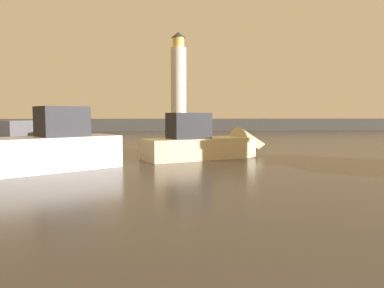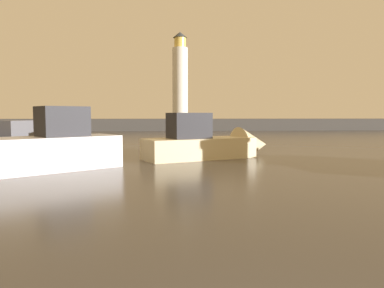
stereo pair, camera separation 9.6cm
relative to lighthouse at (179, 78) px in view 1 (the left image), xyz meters
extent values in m
plane|color=#4C4742|center=(-1.72, -27.50, -8.11)|extent=(220.00, 220.00, 0.00)
cube|color=#423F3D|center=(-1.72, 0.00, -7.21)|extent=(73.55, 4.26, 1.81)
cylinder|color=silver|center=(0.00, 0.00, -0.85)|extent=(2.38, 2.38, 10.91)
cylinder|color=#F2CC59|center=(0.00, 0.00, 5.37)|extent=(1.79, 1.79, 1.53)
cone|color=#33383D|center=(0.00, 0.00, 6.57)|extent=(2.14, 2.14, 0.87)
cube|color=silver|center=(-8.03, -41.11, -7.40)|extent=(6.72, 5.76, 1.43)
cube|color=#232328|center=(-7.22, -40.52, -6.03)|extent=(2.49, 2.40, 1.30)
cube|color=beige|center=(-0.85, -37.25, -7.55)|extent=(6.41, 4.31, 1.12)
cone|color=beige|center=(2.45, -35.91, -7.49)|extent=(2.64, 2.71, 2.12)
cube|color=#232328|center=(-1.43, -37.49, -6.31)|extent=(2.48, 2.14, 1.36)
cube|color=#1E284C|center=(-12.15, -33.92, -7.60)|extent=(3.96, 6.17, 1.02)
cube|color=#595960|center=(-12.01, -33.53, -6.59)|extent=(2.31, 2.76, 1.02)
camera|label=1|loc=(-2.97, -56.86, -5.77)|focal=34.04mm
camera|label=2|loc=(-2.88, -56.87, -5.77)|focal=34.04mm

